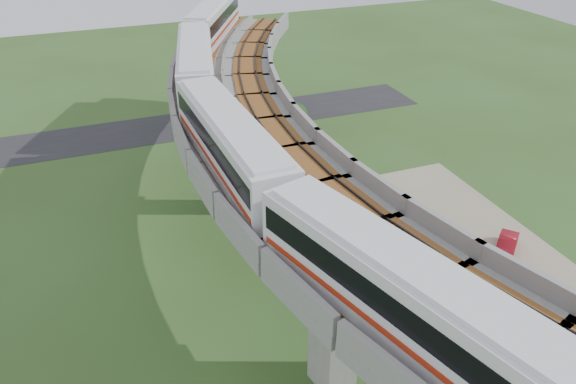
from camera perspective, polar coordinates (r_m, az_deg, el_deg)
name	(u,v)px	position (r m, az deg, el deg)	size (l,w,h in m)	color
ground	(261,279)	(41.87, -2.81, -8.84)	(160.00, 160.00, 0.00)	#334A1D
dirt_lot	(437,253)	(45.84, 14.94, -6.03)	(18.00, 26.00, 0.04)	gray
asphalt_road	(178,126)	(67.16, -11.08, 6.59)	(60.00, 8.00, 0.03)	#232326
viaduct	(311,161)	(38.03, 2.35, 3.13)	(19.58, 73.98, 11.40)	#99968E
metro_train	(241,98)	(39.82, -4.75, 9.47)	(12.92, 61.12, 3.64)	silver
fence	(378,243)	(44.72, 9.14, -5.15)	(3.87, 38.73, 1.50)	#2D382D
tree_0	(294,114)	(63.17, 0.63, 7.95)	(2.95, 2.95, 3.63)	#382314
tree_1	(294,149)	(56.30, 0.58, 4.35)	(2.58, 2.58, 2.86)	#382314
tree_2	(299,162)	(51.96, 1.16, 3.06)	(3.13, 3.13, 3.95)	#382314
tree_3	(318,194)	(47.07, 3.07, -0.23)	(2.47, 2.47, 3.58)	#382314
tree_4	(338,228)	(42.96, 5.12, -3.68)	(3.12, 3.12, 3.81)	#382314
tree_5	(370,271)	(40.04, 8.35, -7.94)	(2.87, 2.87, 3.05)	#382314
tree_6	(401,294)	(37.86, 11.45, -10.11)	(3.02, 3.02, 3.52)	#382314
tree_7	(472,360)	(34.99, 18.15, -15.89)	(2.49, 2.49, 3.06)	#382314
car_white	(518,316)	(40.92, 22.34, -11.60)	(1.32, 3.28, 1.12)	white
car_red	(506,246)	(47.20, 21.31, -5.09)	(1.38, 3.95, 1.30)	maroon
car_dark	(395,217)	(48.33, 10.83, -2.46)	(1.79, 4.41, 1.28)	black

